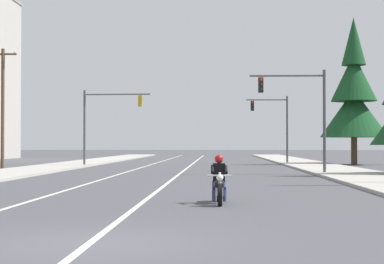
{
  "coord_description": "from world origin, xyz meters",
  "views": [
    {
      "loc": [
        2.31,
        -11.65,
        1.77
      ],
      "look_at": [
        0.94,
        23.04,
        2.43
      ],
      "focal_mm": 61.1,
      "sensor_mm": 36.0,
      "label": 1
    }
  ],
  "objects": [
    {
      "name": "ground_plane",
      "position": [
        0.0,
        0.0,
        0.0
      ],
      "size": [
        400.0,
        400.0,
        0.0
      ],
      "primitive_type": "plane",
      "color": "#47474C"
    },
    {
      "name": "utility_pole_left_near",
      "position": [
        -13.49,
        35.66,
        4.61
      ],
      "size": [
        2.01,
        0.26,
        8.82
      ],
      "color": "brown",
      "rests_on": "ground"
    },
    {
      "name": "traffic_signal_mid_right",
      "position": [
        7.59,
        48.06,
        4.03
      ],
      "size": [
        3.82,
        0.47,
        6.2
      ],
      "color": "#47474C",
      "rests_on": "ground"
    },
    {
      "name": "traffic_signal_near_right",
      "position": [
        7.35,
        27.18,
        4.07
      ],
      "size": [
        4.5,
        0.38,
        6.2
      ],
      "color": "#47474C",
      "rests_on": "ground"
    },
    {
      "name": "lane_stripe_left",
      "position": [
        -3.54,
        45.0,
        0.0
      ],
      "size": [
        0.16,
        100.0,
        0.01
      ],
      "primitive_type": "cube",
      "color": "beige",
      "rests_on": "ground"
    },
    {
      "name": "conifer_tree_right_verge_far",
      "position": [
        14.26,
        46.04,
        5.94
      ],
      "size": [
        5.89,
        5.89,
        12.97
      ],
      "color": "#4C3828",
      "rests_on": "ground"
    },
    {
      "name": "sidewalk_kerb_left",
      "position": [
        -10.09,
        40.0,
        0.07
      ],
      "size": [
        4.4,
        110.0,
        0.14
      ],
      "primitive_type": "cube",
      "color": "#ADA89E",
      "rests_on": "ground"
    },
    {
      "name": "lane_stripe_center",
      "position": [
        0.01,
        45.0,
        0.0
      ],
      "size": [
        0.16,
        100.0,
        0.01
      ],
      "primitive_type": "cube",
      "color": "beige",
      "rests_on": "ground"
    },
    {
      "name": "traffic_signal_near_left",
      "position": [
        -6.97,
        41.08,
        4.14
      ],
      "size": [
        5.5,
        0.47,
        6.2
      ],
      "color": "#47474C",
      "rests_on": "ground"
    },
    {
      "name": "sidewalk_kerb_right",
      "position": [
        10.09,
        40.0,
        0.07
      ],
      "size": [
        4.4,
        110.0,
        0.14
      ],
      "primitive_type": "cube",
      "color": "#ADA89E",
      "rests_on": "ground"
    },
    {
      "name": "motorcycle_with_rider",
      "position": [
        2.35,
        7.89,
        0.59
      ],
      "size": [
        0.7,
        2.19,
        1.46
      ],
      "color": "black",
      "rests_on": "ground"
    }
  ]
}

